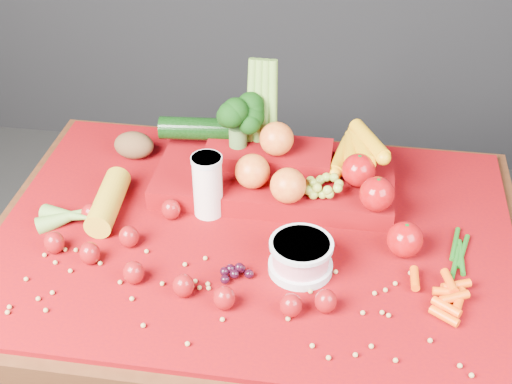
# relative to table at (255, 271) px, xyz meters

# --- Properties ---
(table) EXTENTS (1.10, 0.80, 0.75)m
(table) POSITION_rel_table_xyz_m (0.00, 0.00, 0.00)
(table) COLOR #33180B
(table) RESTS_ON ground
(red_cloth) EXTENTS (1.05, 0.75, 0.01)m
(red_cloth) POSITION_rel_table_xyz_m (0.00, 0.00, 0.10)
(red_cloth) COLOR #7A0504
(red_cloth) RESTS_ON table
(milk_glass) EXTENTS (0.06, 0.06, 0.14)m
(milk_glass) POSITION_rel_table_xyz_m (-0.11, 0.05, 0.18)
(milk_glass) COLOR silver
(milk_glass) RESTS_ON red_cloth
(yogurt_bowl) EXTENTS (0.12, 0.12, 0.07)m
(yogurt_bowl) POSITION_rel_table_xyz_m (0.10, -0.10, 0.14)
(yogurt_bowl) COLOR silver
(yogurt_bowl) RESTS_ON red_cloth
(strawberry_scatter) EXTENTS (0.58, 0.28, 0.05)m
(strawberry_scatter) POSITION_rel_table_xyz_m (-0.15, -0.14, 0.13)
(strawberry_scatter) COLOR maroon
(strawberry_scatter) RESTS_ON red_cloth
(dark_grape_cluster) EXTENTS (0.06, 0.05, 0.03)m
(dark_grape_cluster) POSITION_rel_table_xyz_m (-0.01, -0.15, 0.12)
(dark_grape_cluster) COLOR black
(dark_grape_cluster) RESTS_ON red_cloth
(soybean_scatter) EXTENTS (0.84, 0.24, 0.01)m
(soybean_scatter) POSITION_rel_table_xyz_m (0.00, -0.20, 0.11)
(soybean_scatter) COLOR tan
(soybean_scatter) RESTS_ON red_cloth
(corn_ear) EXTENTS (0.20, 0.24, 0.06)m
(corn_ear) POSITION_rel_table_xyz_m (-0.36, -0.01, 0.13)
(corn_ear) COLOR gold
(corn_ear) RESTS_ON red_cloth
(potato) EXTENTS (0.09, 0.07, 0.06)m
(potato) POSITION_rel_table_xyz_m (-0.32, 0.24, 0.14)
(potato) COLOR brown
(potato) RESTS_ON red_cloth
(baby_carrot_pile) EXTENTS (0.17, 0.17, 0.03)m
(baby_carrot_pile) POSITION_rel_table_xyz_m (0.36, -0.15, 0.12)
(baby_carrot_pile) COLOR #F24D08
(baby_carrot_pile) RESTS_ON red_cloth
(green_bean_pile) EXTENTS (0.14, 0.12, 0.01)m
(green_bean_pile) POSITION_rel_table_xyz_m (0.40, -0.01, 0.11)
(green_bean_pile) COLOR #165814
(green_bean_pile) RESTS_ON red_cloth
(produce_mound) EXTENTS (0.59, 0.35, 0.27)m
(produce_mound) POSITION_rel_table_xyz_m (0.04, 0.16, 0.17)
(produce_mound) COLOR #7A0504
(produce_mound) RESTS_ON red_cloth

